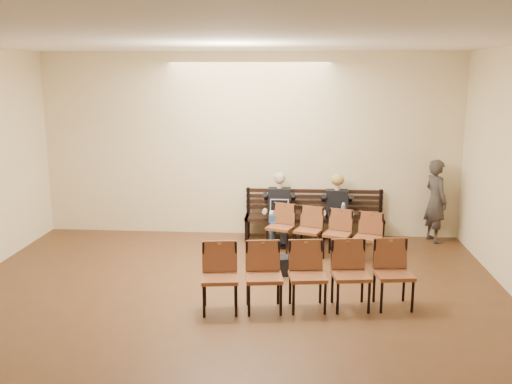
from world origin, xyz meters
TOP-DOWN VIEW (x-y plane):
  - ground at (0.00, 0.00)m, footprint 10.00×10.00m
  - room_walls at (0.00, 0.79)m, footprint 8.02×10.01m
  - bench at (1.25, 4.65)m, footprint 2.60×0.90m
  - seated_man at (0.60, 4.53)m, footprint 0.52×0.72m
  - seated_woman at (1.67, 4.53)m, footprint 0.50×0.69m
  - laptop at (0.60, 4.33)m, footprint 0.34×0.27m
  - water_bottle at (1.76, 4.24)m, footprint 0.08×0.08m
  - bag at (0.74, 2.73)m, footprint 0.46×0.38m
  - passerby at (3.50, 4.75)m, footprint 0.63×0.76m
  - chair_row_front at (1.38, 3.72)m, footprint 2.03×1.11m
  - chair_row_back at (1.09, 1.42)m, footprint 2.85×0.87m

SIDE VIEW (x-z plane):
  - ground at x=0.00m, z-range 0.00..0.00m
  - bag at x=0.74m, z-range 0.00..0.29m
  - bench at x=1.25m, z-range 0.00..0.45m
  - chair_row_front at x=1.38m, z-range 0.00..0.82m
  - chair_row_back at x=1.09m, z-range 0.00..0.92m
  - laptop at x=0.60m, z-range 0.45..0.70m
  - water_bottle at x=1.76m, z-range 0.45..0.70m
  - seated_woman at x=1.67m, z-range 0.00..1.16m
  - seated_man at x=0.60m, z-range 0.00..1.24m
  - passerby at x=3.50m, z-range 0.00..1.78m
  - room_walls at x=0.00m, z-range 0.78..4.29m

